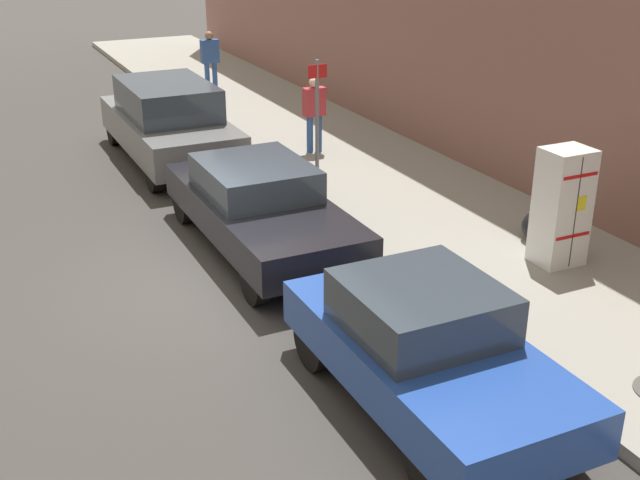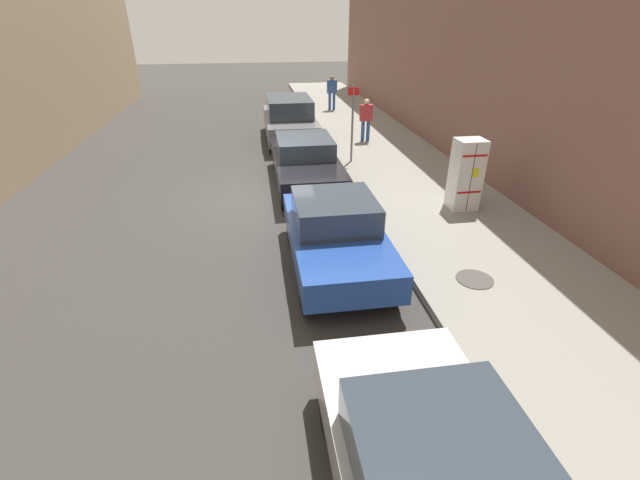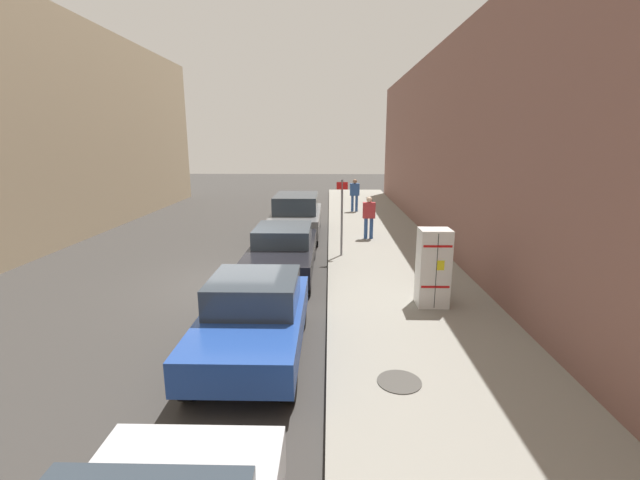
{
  "view_description": "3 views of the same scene",
  "coord_description": "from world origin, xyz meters",
  "px_view_note": "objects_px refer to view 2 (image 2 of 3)",
  "views": [
    {
      "loc": [
        3.09,
        10.42,
        5.28
      ],
      "look_at": [
        -1.02,
        1.85,
        1.23
      ],
      "focal_mm": 45.0,
      "sensor_mm": 36.0,
      "label": 1
    },
    {
      "loc": [
        0.22,
        11.52,
        4.61
      ],
      "look_at": [
        -0.89,
        4.35,
        0.8
      ],
      "focal_mm": 24.0,
      "sensor_mm": 36.0,
      "label": 2
    },
    {
      "loc": [
        -2.62,
        11.29,
        3.88
      ],
      "look_at": [
        -2.37,
        0.21,
        1.3
      ],
      "focal_mm": 24.0,
      "sensor_mm": 36.0,
      "label": 3
    }
  ],
  "objects_px": {
    "trash_bag": "(459,187)",
    "parked_sedan_dark": "(305,161)",
    "pedestrian_standing_near": "(332,90)",
    "parked_hatchback_blue": "(336,234)",
    "discarded_refrigerator": "(466,175)",
    "pedestrian_walking_far": "(366,117)",
    "parked_suv_gray": "(290,119)",
    "street_sign_post": "(353,120)"
  },
  "relations": [
    {
      "from": "trash_bag",
      "to": "parked_hatchback_blue",
      "type": "bearing_deg",
      "value": 36.42
    },
    {
      "from": "discarded_refrigerator",
      "to": "trash_bag",
      "type": "bearing_deg",
      "value": -109.13
    },
    {
      "from": "parked_sedan_dark",
      "to": "pedestrian_standing_near",
      "type": "bearing_deg",
      "value": -104.32
    },
    {
      "from": "pedestrian_walking_far",
      "to": "parked_suv_gray",
      "type": "bearing_deg",
      "value": -177.19
    },
    {
      "from": "discarded_refrigerator",
      "to": "parked_hatchback_blue",
      "type": "xyz_separation_m",
      "value": [
        3.74,
        2.16,
        -0.3
      ]
    },
    {
      "from": "pedestrian_walking_far",
      "to": "street_sign_post",
      "type": "bearing_deg",
      "value": -88.6
    },
    {
      "from": "trash_bag",
      "to": "pedestrian_walking_far",
      "type": "xyz_separation_m",
      "value": [
        1.13,
        -6.06,
        0.7
      ]
    },
    {
      "from": "pedestrian_standing_near",
      "to": "parked_suv_gray",
      "type": "distance_m",
      "value": 5.97
    },
    {
      "from": "parked_hatchback_blue",
      "to": "parked_sedan_dark",
      "type": "bearing_deg",
      "value": -90.0
    },
    {
      "from": "trash_bag",
      "to": "pedestrian_standing_near",
      "type": "distance_m",
      "value": 12.67
    },
    {
      "from": "pedestrian_standing_near",
      "to": "parked_hatchback_blue",
      "type": "bearing_deg",
      "value": 108.76
    },
    {
      "from": "parked_hatchback_blue",
      "to": "pedestrian_walking_far",
      "type": "bearing_deg",
      "value": -107.74
    },
    {
      "from": "street_sign_post",
      "to": "pedestrian_walking_far",
      "type": "relative_size",
      "value": 1.53
    },
    {
      "from": "pedestrian_walking_far",
      "to": "parked_suv_gray",
      "type": "xyz_separation_m",
      "value": [
        2.89,
        -1.2,
        -0.22
      ]
    },
    {
      "from": "pedestrian_walking_far",
      "to": "parked_suv_gray",
      "type": "relative_size",
      "value": 0.34
    },
    {
      "from": "trash_bag",
      "to": "parked_sedan_dark",
      "type": "bearing_deg",
      "value": -26.22
    },
    {
      "from": "pedestrian_walking_far",
      "to": "parked_sedan_dark",
      "type": "bearing_deg",
      "value": -99.86
    },
    {
      "from": "pedestrian_standing_near",
      "to": "parked_sedan_dark",
      "type": "height_order",
      "value": "pedestrian_standing_near"
    },
    {
      "from": "trash_bag",
      "to": "pedestrian_standing_near",
      "type": "bearing_deg",
      "value": -84.04
    },
    {
      "from": "pedestrian_standing_near",
      "to": "parked_hatchback_blue",
      "type": "height_order",
      "value": "pedestrian_standing_near"
    },
    {
      "from": "street_sign_post",
      "to": "parked_sedan_dark",
      "type": "xyz_separation_m",
      "value": [
        1.77,
        1.58,
        -0.83
      ]
    },
    {
      "from": "street_sign_post",
      "to": "parked_hatchback_blue",
      "type": "distance_m",
      "value": 6.81
    },
    {
      "from": "pedestrian_walking_far",
      "to": "parked_hatchback_blue",
      "type": "relative_size",
      "value": 0.42
    },
    {
      "from": "discarded_refrigerator",
      "to": "street_sign_post",
      "type": "height_order",
      "value": "street_sign_post"
    },
    {
      "from": "street_sign_post",
      "to": "parked_sedan_dark",
      "type": "height_order",
      "value": "street_sign_post"
    },
    {
      "from": "discarded_refrigerator",
      "to": "pedestrian_walking_far",
      "type": "relative_size",
      "value": 1.1
    },
    {
      "from": "discarded_refrigerator",
      "to": "pedestrian_standing_near",
      "type": "xyz_separation_m",
      "value": [
        1.03,
        -13.38,
        0.11
      ]
    },
    {
      "from": "parked_suv_gray",
      "to": "pedestrian_walking_far",
      "type": "bearing_deg",
      "value": 157.4
    },
    {
      "from": "discarded_refrigerator",
      "to": "parked_sedan_dark",
      "type": "bearing_deg",
      "value": -36.66
    },
    {
      "from": "parked_suv_gray",
      "to": "parked_hatchback_blue",
      "type": "distance_m",
      "value": 10.23
    },
    {
      "from": "street_sign_post",
      "to": "pedestrian_walking_far",
      "type": "distance_m",
      "value": 2.78
    },
    {
      "from": "street_sign_post",
      "to": "parked_hatchback_blue",
      "type": "bearing_deg",
      "value": 74.8
    },
    {
      "from": "parked_suv_gray",
      "to": "parked_sedan_dark",
      "type": "relative_size",
      "value": 1.03
    },
    {
      "from": "pedestrian_standing_near",
      "to": "discarded_refrigerator",
      "type": "bearing_deg",
      "value": 123.05
    },
    {
      "from": "pedestrian_standing_near",
      "to": "parked_sedan_dark",
      "type": "bearing_deg",
      "value": 104.31
    },
    {
      "from": "discarded_refrigerator",
      "to": "pedestrian_standing_near",
      "type": "bearing_deg",
      "value": -85.58
    },
    {
      "from": "street_sign_post",
      "to": "parked_suv_gray",
      "type": "xyz_separation_m",
      "value": [
        1.77,
        -3.7,
        -0.69
      ]
    },
    {
      "from": "trash_bag",
      "to": "pedestrian_standing_near",
      "type": "height_order",
      "value": "pedestrian_standing_near"
    },
    {
      "from": "discarded_refrigerator",
      "to": "pedestrian_walking_far",
      "type": "xyz_separation_m",
      "value": [
        0.85,
        -6.87,
        0.04
      ]
    },
    {
      "from": "street_sign_post",
      "to": "parked_suv_gray",
      "type": "distance_m",
      "value": 4.16
    },
    {
      "from": "parked_suv_gray",
      "to": "parked_sedan_dark",
      "type": "bearing_deg",
      "value": 90.0
    },
    {
      "from": "trash_bag",
      "to": "parked_sedan_dark",
      "type": "distance_m",
      "value": 4.49
    }
  ]
}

